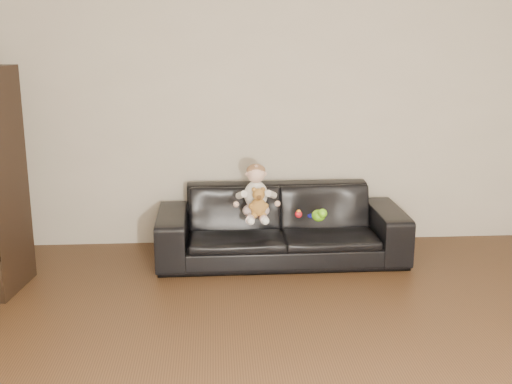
{
  "coord_description": "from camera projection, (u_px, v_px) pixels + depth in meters",
  "views": [
    {
      "loc": [
        -0.57,
        -3.0,
        1.92
      ],
      "look_at": [
        -0.23,
        2.15,
        0.62
      ],
      "focal_mm": 45.0,
      "sensor_mm": 36.0,
      "label": 1
    }
  ],
  "objects": [
    {
      "name": "baby",
      "position": [
        256.0,
        195.0,
        5.31
      ],
      "size": [
        0.31,
        0.39,
        0.46
      ],
      "rotation": [
        0.0,
        0.0,
        -0.07
      ],
      "color": "beige",
      "rests_on": "sofa"
    },
    {
      "name": "sofa",
      "position": [
        281.0,
        224.0,
        5.51
      ],
      "size": [
        2.11,
        0.84,
        0.61
      ],
      "primitive_type": "imported",
      "rotation": [
        0.0,
        0.0,
        0.01
      ],
      "color": "black",
      "rests_on": "floor"
    },
    {
      "name": "toy_rattle",
      "position": [
        299.0,
        214.0,
        5.35
      ],
      "size": [
        0.08,
        0.08,
        0.06
      ],
      "primitive_type": "sphere",
      "rotation": [
        0.0,
        0.0,
        -0.25
      ],
      "color": "red",
      "rests_on": "sofa"
    },
    {
      "name": "toy_blue_disc",
      "position": [
        313.0,
        216.0,
        5.39
      ],
      "size": [
        0.12,
        0.12,
        0.01
      ],
      "primitive_type": "cylinder",
      "rotation": [
        0.0,
        0.0,
        -0.39
      ],
      "color": "#1919C8",
      "rests_on": "sofa"
    },
    {
      "name": "wall_back",
      "position": [
        277.0,
        102.0,
        5.75
      ],
      "size": [
        5.0,
        0.0,
        5.0
      ],
      "primitive_type": "plane",
      "rotation": [
        1.57,
        0.0,
        0.0
      ],
      "color": "#BDB39F",
      "rests_on": "ground"
    },
    {
      "name": "teddy_bear",
      "position": [
        258.0,
        203.0,
        5.18
      ],
      "size": [
        0.16,
        0.16,
        0.24
      ],
      "rotation": [
        0.0,
        0.0,
        -0.3
      ],
      "color": "#9F6D2D",
      "rests_on": "sofa"
    },
    {
      "name": "toy_green",
      "position": [
        318.0,
        216.0,
        5.26
      ],
      "size": [
        0.11,
        0.14,
        0.09
      ],
      "primitive_type": "ellipsoid",
      "rotation": [
        0.0,
        0.0,
        -0.0
      ],
      "color": "#68C817",
      "rests_on": "sofa"
    }
  ]
}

